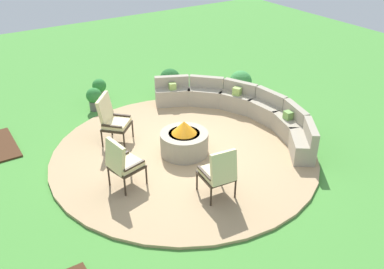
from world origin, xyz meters
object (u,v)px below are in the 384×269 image
Objects in this scene: lounge_chair_front_left at (112,119)px; potted_plant_3 at (99,88)px; potted_plant_1 at (240,83)px; lounge_chair_back_left at (219,172)px; potted_plant_0 at (170,81)px; lounge_chair_front_right at (123,162)px; potted_plant_2 at (94,98)px; fire_pit at (184,140)px; curved_stone_bench at (242,109)px.

potted_plant_3 is (-2.52, 0.69, -0.30)m from lounge_chair_front_left.
potted_plant_1 is at bearing 58.95° from potted_plant_3.
lounge_chair_back_left is at bearing 1.15° from potted_plant_3.
lounge_chair_front_left is at bearing -55.47° from potted_plant_0.
lounge_chair_front_right is at bearing -41.43° from potted_plant_0.
potted_plant_1 is at bearing 101.84° from lounge_chair_front_right.
potted_plant_3 is at bearing -114.01° from potted_plant_0.
lounge_chair_front_left reaches higher than potted_plant_3.
lounge_chair_back_left is 1.70× the size of potted_plant_2.
lounge_chair_front_left reaches higher than potted_plant_0.
potted_plant_0 is 2.20m from potted_plant_2.
fire_pit is 0.91× the size of lounge_chair_front_left.
potted_plant_0 is at bearing -128.06° from potted_plant_1.
lounge_chair_front_right is 1.77× the size of potted_plant_2.
lounge_chair_front_left is (-0.75, -3.13, 0.27)m from curved_stone_bench.
curved_stone_bench is 7.60× the size of potted_plant_2.
curved_stone_bench is 6.10× the size of potted_plant_1.
curved_stone_bench is 4.28× the size of lounge_chair_front_right.
potted_plant_1 is at bearing 51.94° from potted_plant_0.
potted_plant_3 is (-0.80, -1.80, -0.08)m from potted_plant_0.
potted_plant_0 is (-1.71, 2.49, -0.22)m from lounge_chair_front_left.
lounge_chair_front_left is 1.50× the size of potted_plant_1.
potted_plant_2 is 1.06× the size of potted_plant_3.
fire_pit is 1.00× the size of lounge_chair_back_left.
potted_plant_2 is at bearing 101.52° from lounge_chair_back_left.
fire_pit reaches higher than potted_plant_0.
lounge_chair_back_left is at bearing -46.68° from curved_stone_bench.
curved_stone_bench is at bearing 46.73° from potted_plant_2.
potted_plant_1 is 4.02m from potted_plant_2.
lounge_chair_back_left reaches higher than potted_plant_2.
lounge_chair_front_right reaches higher than fire_pit.
curved_stone_bench reaches higher than potted_plant_0.
potted_plant_1 reaches higher than potted_plant_0.
fire_pit is 1.80× the size of potted_plant_3.
potted_plant_2 is at bearing -166.18° from fire_pit.
lounge_chair_back_left is 1.79× the size of potted_plant_3.
lounge_chair_front_right is at bearing -75.27° from fire_pit.
potted_plant_3 is at bearing -173.99° from fire_pit.
fire_pit is at bearing -58.96° from potted_plant_1.
curved_stone_bench is 8.02× the size of potted_plant_3.
potted_plant_0 reaches higher than potted_plant_3.
potted_plant_0 is 1.98m from potted_plant_3.
lounge_chair_front_right reaches higher than lounge_chair_back_left.
fire_pit is 1.70× the size of potted_plant_2.
lounge_chair_front_right is 1.05× the size of lounge_chair_back_left.
lounge_chair_front_right is at bearing 143.09° from lounge_chair_back_left.
potted_plant_1 is at bearing 121.04° from fire_pit.
potted_plant_2 is (-0.20, -2.19, -0.07)m from potted_plant_0.
lounge_chair_front_left is 1.81m from lounge_chair_front_right.
potted_plant_3 is (-3.27, -2.44, -0.03)m from curved_stone_bench.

